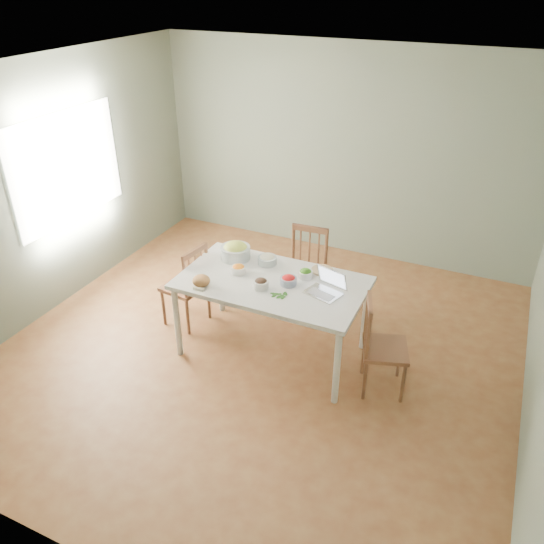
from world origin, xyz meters
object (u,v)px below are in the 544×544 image
at_px(chair_left, 185,284).
at_px(bread_boule, 201,281).
at_px(dining_table, 272,317).
at_px(laptop, 323,284).
at_px(chair_right, 386,347).
at_px(chair_far, 304,275).
at_px(bowl_squash, 235,251).

bearing_deg(chair_left, bread_boule, 56.63).
bearing_deg(chair_left, dining_table, 92.94).
distance_m(chair_left, laptop, 1.66).
distance_m(dining_table, chair_right, 1.16).
bearing_deg(chair_far, bowl_squash, -141.22).
xyz_separation_m(chair_left, laptop, (1.59, -0.10, 0.46)).
height_order(dining_table, bread_boule, bread_boule).
bearing_deg(chair_left, chair_right, 93.60).
bearing_deg(bread_boule, dining_table, 31.93).
distance_m(chair_right, bowl_squash, 1.78).
bearing_deg(bowl_squash, chair_left, -162.47).
height_order(bread_boule, bowl_squash, bowl_squash).
relative_size(chair_right, bowl_squash, 3.09).
relative_size(dining_table, laptop, 5.67).
relative_size(chair_far, bowl_squash, 3.29).
relative_size(dining_table, chair_left, 1.87).
bearing_deg(dining_table, chair_far, 88.12).
bearing_deg(chair_left, chair_far, 129.66).
bearing_deg(laptop, bowl_squash, -178.47).
bearing_deg(bread_boule, bowl_squash, 86.66).
distance_m(bread_boule, laptop, 1.14).
bearing_deg(chair_left, laptop, 93.98).
distance_m(chair_far, laptop, 1.03).
relative_size(chair_far, chair_left, 1.05).
xyz_separation_m(chair_right, bowl_squash, (-1.69, 0.33, 0.45)).
bearing_deg(laptop, chair_right, 11.16).
bearing_deg(bowl_squash, dining_table, -26.23).
xyz_separation_m(chair_far, chair_right, (1.13, -0.85, -0.03)).
bearing_deg(laptop, chair_far, 138.24).
distance_m(dining_table, bowl_squash, 0.78).
distance_m(dining_table, chair_left, 1.08).
height_order(chair_left, bowl_squash, bowl_squash).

